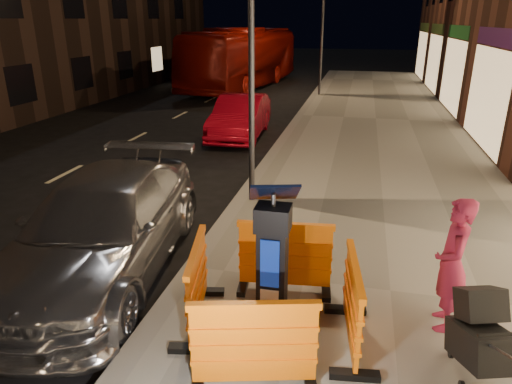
% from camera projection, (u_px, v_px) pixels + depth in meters
% --- Properties ---
extents(ground_plane, '(120.00, 120.00, 0.00)m').
position_uv_depth(ground_plane, '(192.00, 275.00, 7.19)').
color(ground_plane, black).
rests_on(ground_plane, ground).
extents(sidewalk, '(6.00, 60.00, 0.15)m').
position_uv_depth(sidewalk, '(390.00, 295.00, 6.53)').
color(sidewalk, gray).
rests_on(sidewalk, ground).
extents(kerb, '(0.30, 60.00, 0.15)m').
position_uv_depth(kerb, '(192.00, 271.00, 7.16)').
color(kerb, slate).
rests_on(kerb, ground).
extents(parking_kiosk, '(0.68, 0.68, 1.87)m').
position_uv_depth(parking_kiosk, '(272.00, 264.00, 5.34)').
color(parking_kiosk, black).
rests_on(parking_kiosk, sidewalk).
extents(barrier_front, '(1.44, 0.87, 1.05)m').
position_uv_depth(barrier_front, '(254.00, 346.00, 4.62)').
color(barrier_front, orange).
rests_on(barrier_front, sidewalk).
extents(barrier_back, '(1.40, 0.70, 1.05)m').
position_uv_depth(barrier_back, '(285.00, 257.00, 6.35)').
color(barrier_back, orange).
rests_on(barrier_back, sidewalk).
extents(barrier_kerbside, '(0.81, 1.42, 1.05)m').
position_uv_depth(barrier_kerbside, '(197.00, 285.00, 5.68)').
color(barrier_kerbside, orange).
rests_on(barrier_kerbside, sidewalk).
extents(barrier_bldgside, '(0.72, 1.40, 1.05)m').
position_uv_depth(barrier_bldgside, '(352.00, 305.00, 5.29)').
color(barrier_bldgside, orange).
rests_on(barrier_bldgside, sidewalk).
extents(car_silver, '(2.72, 5.40, 1.51)m').
position_uv_depth(car_silver, '(109.00, 268.00, 7.38)').
color(car_silver, '#AAAAAE').
rests_on(car_silver, ground).
extents(car_red, '(1.70, 4.30, 1.39)m').
position_uv_depth(car_red, '(241.00, 137.00, 15.62)').
color(car_red, '#AA091B').
rests_on(car_red, ground).
extents(bus_doubledecker, '(4.21, 12.26, 3.35)m').
position_uv_depth(bus_doubledecker, '(244.00, 87.00, 27.07)').
color(bus_doubledecker, maroon).
rests_on(bus_doubledecker, ground).
extents(man, '(0.44, 0.65, 1.71)m').
position_uv_depth(man, '(452.00, 265.00, 5.49)').
color(man, maroon).
rests_on(man, sidewalk).
extents(stroller, '(0.71, 0.89, 0.97)m').
position_uv_depth(stroller, '(481.00, 341.00, 4.76)').
color(stroller, black).
rests_on(stroller, sidewalk).
extents(street_lamp_mid, '(0.12, 0.12, 6.00)m').
position_uv_depth(street_lamp_mid, '(251.00, 54.00, 8.75)').
color(street_lamp_mid, '#3F3F44').
rests_on(street_lamp_mid, sidewalk).
extents(street_lamp_far, '(0.12, 0.12, 6.00)m').
position_uv_depth(street_lamp_far, '(322.00, 33.00, 22.42)').
color(street_lamp_far, '#3F3F44').
rests_on(street_lamp_far, sidewalk).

